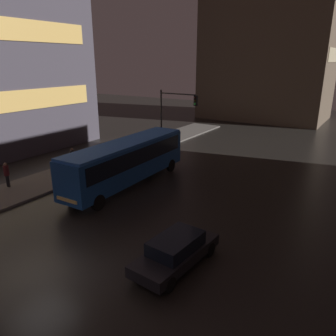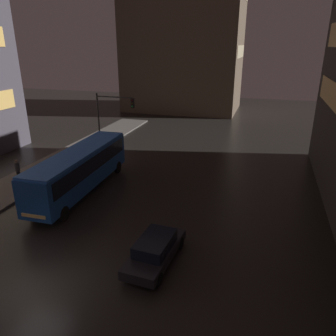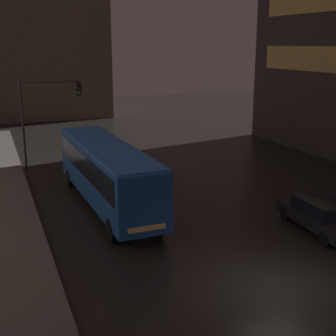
{
  "view_description": "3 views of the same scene",
  "coord_description": "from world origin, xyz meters",
  "px_view_note": "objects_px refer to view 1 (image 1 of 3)",
  "views": [
    {
      "loc": [
        11.03,
        -6.93,
        8.6
      ],
      "look_at": [
        0.51,
        9.33,
        2.24
      ],
      "focal_mm": 35.0,
      "sensor_mm": 36.0,
      "label": 1
    },
    {
      "loc": [
        9.26,
        -9.55,
        10.51
      ],
      "look_at": [
        2.46,
        12.89,
        1.56
      ],
      "focal_mm": 35.0,
      "sensor_mm": 36.0,
      "label": 2
    },
    {
      "loc": [
        -8.84,
        -12.08,
        8.1
      ],
      "look_at": [
        0.29,
        11.4,
        1.38
      ],
      "focal_mm": 50.0,
      "sensor_mm": 36.0,
      "label": 3
    }
  ],
  "objects_px": {
    "car_taxi": "(176,251)",
    "pedestrian_near": "(73,157)",
    "bus_near": "(127,159)",
    "pedestrian_mid": "(7,173)",
    "traffic_light_main": "(174,111)"
  },
  "relations": [
    {
      "from": "car_taxi",
      "to": "pedestrian_near",
      "type": "distance_m",
      "value": 15.18
    },
    {
      "from": "bus_near",
      "to": "pedestrian_near",
      "type": "relative_size",
      "value": 6.31
    },
    {
      "from": "pedestrian_near",
      "to": "bus_near",
      "type": "bearing_deg",
      "value": 109.65
    },
    {
      "from": "pedestrian_near",
      "to": "car_taxi",
      "type": "bearing_deg",
      "value": 84.0
    },
    {
      "from": "bus_near",
      "to": "pedestrian_near",
      "type": "height_order",
      "value": "bus_near"
    },
    {
      "from": "pedestrian_near",
      "to": "pedestrian_mid",
      "type": "bearing_deg",
      "value": 8.8
    },
    {
      "from": "car_taxi",
      "to": "pedestrian_near",
      "type": "xyz_separation_m",
      "value": [
        -13.73,
        6.44,
        0.5
      ]
    },
    {
      "from": "car_taxi",
      "to": "bus_near",
      "type": "bearing_deg",
      "value": -34.83
    },
    {
      "from": "bus_near",
      "to": "pedestrian_near",
      "type": "distance_m",
      "value": 5.72
    },
    {
      "from": "bus_near",
      "to": "pedestrian_near",
      "type": "bearing_deg",
      "value": -1.3
    },
    {
      "from": "pedestrian_mid",
      "to": "traffic_light_main",
      "type": "distance_m",
      "value": 15.33
    },
    {
      "from": "car_taxi",
      "to": "pedestrian_mid",
      "type": "xyz_separation_m",
      "value": [
        -14.67,
        1.34,
        0.47
      ]
    },
    {
      "from": "bus_near",
      "to": "pedestrian_mid",
      "type": "bearing_deg",
      "value": 36.19
    },
    {
      "from": "car_taxi",
      "to": "traffic_light_main",
      "type": "relative_size",
      "value": 0.77
    },
    {
      "from": "bus_near",
      "to": "car_taxi",
      "type": "xyz_separation_m",
      "value": [
        8.06,
        -6.5,
        -1.27
      ]
    }
  ]
}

